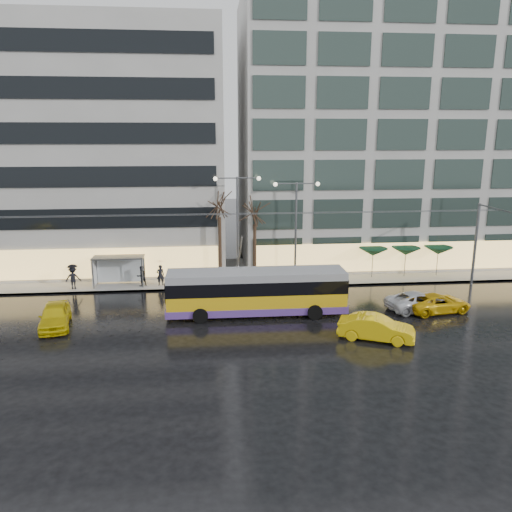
{
  "coord_description": "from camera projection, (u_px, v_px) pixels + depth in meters",
  "views": [
    {
      "loc": [
        -0.38,
        -30.74,
        12.49
      ],
      "look_at": [
        3.02,
        5.0,
        3.78
      ],
      "focal_mm": 35.0,
      "sensor_mm": 36.0,
      "label": 1
    }
  ],
  "objects": [
    {
      "name": "pedestrian_b",
      "position": [
        142.0,
        276.0,
        41.8
      ],
      "size": [
        1.06,
        1.01,
        1.72
      ],
      "color": "black",
      "rests_on": "sidewalk"
    },
    {
      "name": "pedestrian_a",
      "position": [
        160.0,
        269.0,
        41.83
      ],
      "size": [
        1.17,
        1.19,
        2.19
      ],
      "color": "black",
      "rests_on": "sidewalk"
    },
    {
      "name": "parasol_c",
      "position": [
        438.0,
        251.0,
        44.62
      ],
      "size": [
        2.5,
        2.5,
        2.65
      ],
      "color": "#595B60",
      "rests_on": "sidewalk"
    },
    {
      "name": "street_lamp_near",
      "position": [
        237.0,
        215.0,
        41.93
      ],
      "size": [
        3.96,
        0.36,
        9.03
      ],
      "color": "#595B60",
      "rests_on": "sidewalk"
    },
    {
      "name": "parasol_a",
      "position": [
        373.0,
        252.0,
        44.07
      ],
      "size": [
        2.5,
        2.5,
        2.65
      ],
      "color": "#595B60",
      "rests_on": "sidewalk"
    },
    {
      "name": "street_lamp_far",
      "position": [
        296.0,
        217.0,
        42.46
      ],
      "size": [
        3.96,
        0.36,
        8.53
      ],
      "color": "#595B60",
      "rests_on": "sidewalk"
    },
    {
      "name": "sedan_silver",
      "position": [
        419.0,
        301.0,
        36.47
      ],
      "size": [
        5.24,
        3.2,
        1.36
      ],
      "primitive_type": "imported",
      "rotation": [
        0.0,
        0.0,
        1.78
      ],
      "color": "silver",
      "rests_on": "ground"
    },
    {
      "name": "pedestrian_c",
      "position": [
        73.0,
        276.0,
        40.9
      ],
      "size": [
        1.26,
        0.86,
        2.11
      ],
      "color": "black",
      "rests_on": "sidewalk"
    },
    {
      "name": "trolleybus",
      "position": [
        256.0,
        293.0,
        35.32
      ],
      "size": [
        12.65,
        4.96,
        5.86
      ],
      "color": "gold",
      "rests_on": "ground"
    },
    {
      "name": "building_right",
      "position": [
        402.0,
        134.0,
        49.86
      ],
      "size": [
        32.0,
        14.0,
        25.0
      ],
      "primitive_type": "cube",
      "color": "#9D9A96",
      "rests_on": "sidewalk"
    },
    {
      "name": "catenary",
      "position": [
        227.0,
        242.0,
        39.48
      ],
      "size": [
        42.24,
        5.12,
        7.0
      ],
      "color": "#595B60",
      "rests_on": "ground"
    },
    {
      "name": "building_left",
      "position": [
        41.0,
        150.0,
        46.99
      ],
      "size": [
        34.0,
        14.0,
        22.0
      ],
      "primitive_type": "cube",
      "color": "#9D9A96",
      "rests_on": "sidewalk"
    },
    {
      "name": "taxi_b",
      "position": [
        376.0,
        328.0,
        31.14
      ],
      "size": [
        4.96,
        3.37,
        1.55
      ],
      "primitive_type": "imported",
      "rotation": [
        0.0,
        0.0,
        1.16
      ],
      "color": "yellow",
      "rests_on": "ground"
    },
    {
      "name": "taxi_c",
      "position": [
        438.0,
        303.0,
        36.1
      ],
      "size": [
        5.1,
        2.99,
        1.33
      ],
      "primitive_type": "imported",
      "rotation": [
        0.0,
        0.0,
        1.74
      ],
      "color": "#DDA90B",
      "rests_on": "ground"
    },
    {
      "name": "kerb",
      "position": [
        239.0,
        288.0,
        41.64
      ],
      "size": [
        80.0,
        0.1,
        0.15
      ],
      "primitive_type": "cube",
      "color": "slate",
      "rests_on": "ground"
    },
    {
      "name": "sidewalk",
      "position": [
        236.0,
        272.0,
        46.42
      ],
      "size": [
        80.0,
        10.0,
        0.15
      ],
      "primitive_type": "cube",
      "color": "gray",
      "rests_on": "ground"
    },
    {
      "name": "ground",
      "position": [
        217.0,
        331.0,
        32.71
      ],
      "size": [
        140.0,
        140.0,
        0.0
      ],
      "primitive_type": "plane",
      "color": "black",
      "rests_on": "ground"
    },
    {
      "name": "tree_b",
      "position": [
        255.0,
        209.0,
        42.36
      ],
      "size": [
        3.2,
        3.2,
        7.7
      ],
      "color": "black",
      "rests_on": "sidewalk"
    },
    {
      "name": "tree_a",
      "position": [
        219.0,
        202.0,
        41.73
      ],
      "size": [
        3.2,
        3.2,
        8.4
      ],
      "color": "black",
      "rests_on": "sidewalk"
    },
    {
      "name": "taxi_a",
      "position": [
        55.0,
        316.0,
        33.2
      ],
      "size": [
        2.72,
        4.92,
        1.58
      ],
      "primitive_type": "imported",
      "rotation": [
        0.0,
        0.0,
        0.19
      ],
      "color": "#D2BA0B",
      "rests_on": "ground"
    },
    {
      "name": "parasol_b",
      "position": [
        406.0,
        251.0,
        44.34
      ],
      "size": [
        2.5,
        2.5,
        2.65
      ],
      "color": "#595B60",
      "rests_on": "sidewalk"
    },
    {
      "name": "bus_shelter",
      "position": [
        114.0,
        264.0,
        41.82
      ],
      "size": [
        4.2,
        1.6,
        2.51
      ],
      "color": "#595B60",
      "rests_on": "sidewalk"
    }
  ]
}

